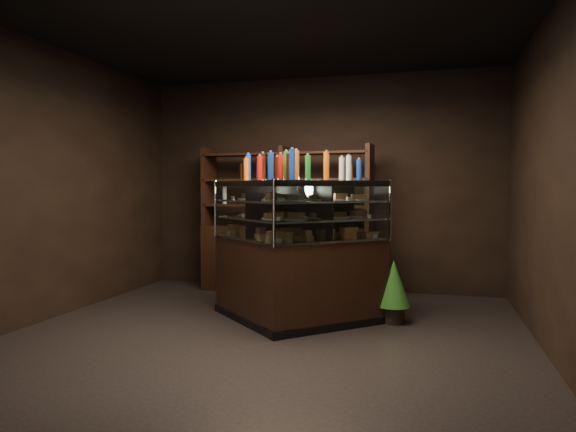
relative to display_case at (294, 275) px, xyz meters
name	(u,v)px	position (x,y,z in m)	size (l,w,h in m)	color
ground	(266,337)	(-0.12, -0.60, -0.51)	(5.00, 5.00, 0.00)	black
room_shell	(266,135)	(-0.12, -0.60, 1.43)	(5.02, 5.02, 3.01)	black
display_case	(294,275)	(0.00, 0.00, 0.00)	(2.03, 1.47, 1.53)	black
food_display	(293,213)	(0.00, 0.00, 0.66)	(1.61, 0.99, 0.47)	#D0804A
bottles_top	(294,167)	(0.00, 0.00, 1.15)	(1.43, 0.84, 0.30)	#147223
potted_conifer	(394,282)	(1.04, 0.25, -0.07)	(0.36, 0.36, 0.76)	black
back_shelving	(285,249)	(-0.50, 1.45, 0.10)	(2.39, 0.56, 2.00)	black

